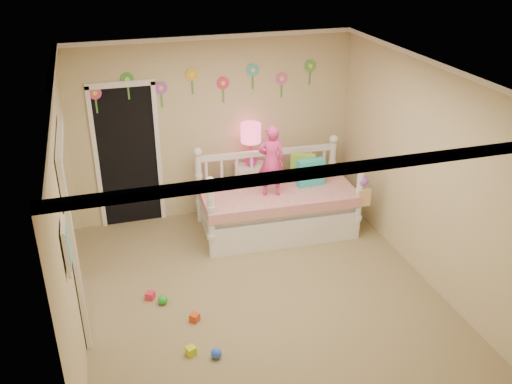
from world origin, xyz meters
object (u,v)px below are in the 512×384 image
object	(u,v)px
daybed	(277,192)
child	(271,161)
nightstand	(251,188)
table_lamp	(251,138)

from	to	relation	value
daybed	child	bearing A→B (deg)	-128.48
nightstand	table_lamp	xyz separation A→B (m)	(0.00, 0.00, 0.79)
nightstand	daybed	bearing A→B (deg)	-72.36
daybed	nightstand	distance (m)	0.69
child	table_lamp	bearing A→B (deg)	-73.15
daybed	nightstand	bearing A→B (deg)	108.87
table_lamp	child	bearing A→B (deg)	-86.55
nightstand	table_lamp	world-z (taller)	table_lamp
daybed	table_lamp	size ratio (longest dim) A/B	3.34
child	nightstand	bearing A→B (deg)	-73.15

